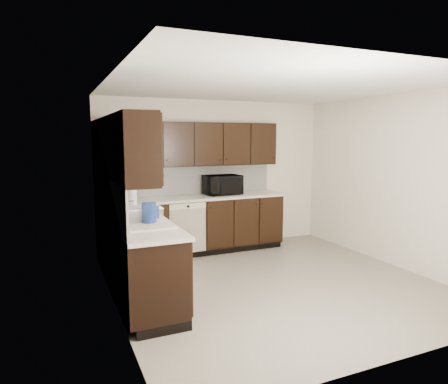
{
  "coord_description": "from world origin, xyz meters",
  "views": [
    {
      "loc": [
        -2.59,
        -4.31,
        1.88
      ],
      "look_at": [
        -0.45,
        0.6,
        1.15
      ],
      "focal_mm": 32.0,
      "sensor_mm": 36.0,
      "label": 1
    }
  ],
  "objects_px": {
    "sink": "(144,229)",
    "toaster_oven": "(114,195)",
    "microwave": "(223,185)",
    "blue_pitcher": "(149,214)",
    "storage_bin": "(141,215)"
  },
  "relations": [
    {
      "from": "storage_bin",
      "to": "blue_pitcher",
      "type": "bearing_deg",
      "value": -73.99
    },
    {
      "from": "microwave",
      "to": "toaster_oven",
      "type": "bearing_deg",
      "value": 177.94
    },
    {
      "from": "sink",
      "to": "toaster_oven",
      "type": "distance_m",
      "value": 1.7
    },
    {
      "from": "microwave",
      "to": "storage_bin",
      "type": "relative_size",
      "value": 1.42
    },
    {
      "from": "sink",
      "to": "storage_bin",
      "type": "relative_size",
      "value": 2.0
    },
    {
      "from": "storage_bin",
      "to": "blue_pitcher",
      "type": "xyz_separation_m",
      "value": [
        0.05,
        -0.17,
        0.04
      ]
    },
    {
      "from": "microwave",
      "to": "blue_pitcher",
      "type": "relative_size",
      "value": 2.45
    },
    {
      "from": "blue_pitcher",
      "to": "sink",
      "type": "bearing_deg",
      "value": 125.13
    },
    {
      "from": "toaster_oven",
      "to": "storage_bin",
      "type": "relative_size",
      "value": 0.8
    },
    {
      "from": "microwave",
      "to": "toaster_oven",
      "type": "relative_size",
      "value": 1.77
    },
    {
      "from": "storage_bin",
      "to": "blue_pitcher",
      "type": "relative_size",
      "value": 1.73
    },
    {
      "from": "microwave",
      "to": "blue_pitcher",
      "type": "distance_m",
      "value": 2.43
    },
    {
      "from": "microwave",
      "to": "blue_pitcher",
      "type": "height_order",
      "value": "microwave"
    },
    {
      "from": "microwave",
      "to": "storage_bin",
      "type": "distance_m",
      "value": 2.34
    },
    {
      "from": "blue_pitcher",
      "to": "toaster_oven",
      "type": "bearing_deg",
      "value": 92.35
    }
  ]
}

